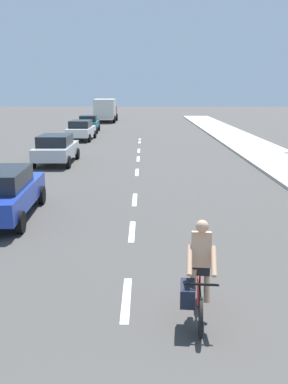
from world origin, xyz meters
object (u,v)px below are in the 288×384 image
(cyclist, at_px, (196,276))
(parked_car_silver, at_px, (54,148))
(delivery_truck, at_px, (104,110))
(parked_car_white, at_px, (79,130))
(parked_car_teal, at_px, (87,123))

(cyclist, xyz_separation_m, parked_car_silver, (-5.70, 16.02, 0.01))
(cyclist, distance_m, delivery_truck, 46.59)
(parked_car_silver, height_order, parked_car_white, same)
(parked_car_teal, bearing_deg, delivery_truck, 85.96)
(parked_car_silver, bearing_deg, delivery_truck, 90.17)
(parked_car_silver, distance_m, parked_car_white, 10.90)
(cyclist, xyz_separation_m, delivery_truck, (-5.69, 46.24, 0.67))
(parked_car_teal, xyz_separation_m, delivery_truck, (0.46, 12.84, 0.67))
(parked_car_teal, bearing_deg, cyclist, -81.55)
(parked_car_silver, bearing_deg, parked_car_white, 91.40)
(cyclist, distance_m, parked_car_white, 27.56)
(cyclist, distance_m, parked_car_silver, 17.00)
(parked_car_silver, distance_m, delivery_truck, 30.23)
(parked_car_white, bearing_deg, cyclist, -75.54)
(cyclist, relative_size, parked_car_silver, 0.42)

